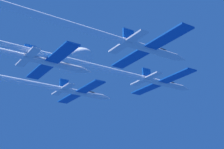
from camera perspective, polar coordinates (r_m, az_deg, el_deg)
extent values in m
cylinder|color=silver|center=(67.64, 8.77, -1.50)|extent=(1.16, 10.53, 1.16)
cone|color=silver|center=(71.89, 12.62, -2.43)|extent=(1.13, 2.32, 1.13)
ellipsoid|color=black|center=(69.30, 10.18, -1.46)|extent=(0.81, 2.11, 0.58)
cube|color=#0F51B2|center=(70.59, 6.00, -2.49)|extent=(8.00, 2.32, 0.25)
cube|color=#0F51B2|center=(64.19, 11.10, -0.24)|extent=(8.00, 2.32, 0.25)
cube|color=#0F51B2|center=(65.56, 5.93, 0.34)|extent=(0.30, 1.89, 1.68)
cube|color=silver|center=(66.67, 4.56, -1.39)|extent=(3.60, 1.39, 0.25)
cube|color=silver|center=(63.22, 7.17, -0.16)|extent=(3.60, 1.39, 0.25)
cylinder|color=white|center=(55.81, -9.62, 2.94)|extent=(1.04, 36.27, 1.04)
cylinder|color=silver|center=(70.54, -5.22, -3.21)|extent=(1.16, 10.53, 1.16)
cone|color=silver|center=(73.59, -0.80, -4.07)|extent=(1.13, 2.32, 1.13)
ellipsoid|color=black|center=(71.74, -3.58, -3.15)|extent=(0.81, 2.11, 0.58)
cube|color=#0F51B2|center=(74.22, -7.25, -4.05)|extent=(8.00, 2.32, 0.25)
cube|color=#0F51B2|center=(66.48, -3.76, -2.11)|extent=(8.00, 2.32, 0.25)
cube|color=#0F51B2|center=(69.26, -8.26, -1.48)|extent=(0.30, 1.89, 1.68)
cube|color=silver|center=(70.78, -9.29, -3.07)|extent=(3.60, 1.39, 0.25)
cube|color=silver|center=(66.66, -7.61, -2.02)|extent=(3.60, 1.39, 0.25)
cylinder|color=silver|center=(51.59, 6.66, 4.28)|extent=(1.16, 10.53, 1.16)
cone|color=silver|center=(55.59, 11.79, 2.66)|extent=(1.13, 2.32, 1.13)
ellipsoid|color=black|center=(53.19, 8.57, 4.15)|extent=(0.81, 2.11, 0.58)
cube|color=#0F51B2|center=(54.56, 3.19, 2.69)|extent=(8.00, 2.32, 0.25)
cube|color=#0F51B2|center=(48.23, 9.63, 6.37)|extent=(8.00, 2.32, 0.25)
cube|color=#0F51B2|center=(49.90, 2.82, 6.91)|extent=(0.30, 1.89, 1.68)
cube|color=silver|center=(50.88, 1.09, 4.51)|extent=(3.60, 1.39, 0.25)
cube|color=silver|center=(47.45, 4.32, 6.59)|extent=(3.60, 1.39, 0.25)
cylinder|color=silver|center=(56.38, -10.07, 1.90)|extent=(1.16, 10.53, 1.16)
cone|color=silver|center=(58.92, -4.36, 0.58)|extent=(1.13, 2.32, 1.13)
ellipsoid|color=black|center=(57.42, -7.93, 1.87)|extent=(0.81, 2.11, 0.58)
cube|color=#0F51B2|center=(60.17, -12.28, 0.55)|extent=(8.00, 2.32, 0.25)
cube|color=#0F51B2|center=(52.34, -8.59, 3.69)|extent=(8.00, 2.32, 0.25)
cube|color=#0F51B2|center=(55.65, -13.96, 4.15)|extent=(0.30, 1.89, 1.68)
cube|color=silver|center=(57.10, -15.09, 2.03)|extent=(3.60, 1.39, 0.25)
cube|color=silver|center=(52.94, -13.43, 3.76)|extent=(3.60, 1.39, 0.25)
ellipsoid|color=white|center=(125.50, -6.49, 2.34)|extent=(20.20, 11.11, 7.07)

